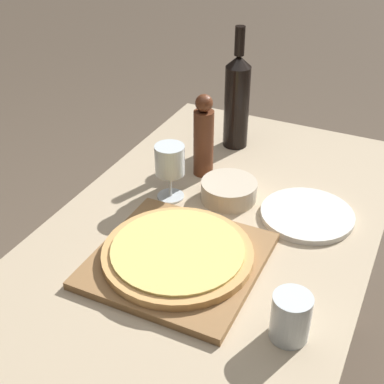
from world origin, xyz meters
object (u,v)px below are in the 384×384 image
(wine_glass, at_px, (170,162))
(pepper_mill, at_px, (204,137))
(small_bowl, at_px, (229,190))
(wine_bottle, at_px, (237,100))
(pizza, at_px, (178,253))

(wine_glass, bearing_deg, pepper_mill, 80.11)
(wine_glass, distance_m, small_bowl, 0.17)
(wine_glass, bearing_deg, small_bowl, 22.91)
(pepper_mill, distance_m, wine_glass, 0.15)
(wine_bottle, relative_size, small_bowl, 2.50)
(pizza, distance_m, pepper_mill, 0.39)
(wine_bottle, bearing_deg, pizza, -80.72)
(pepper_mill, bearing_deg, wine_glass, -99.89)
(pizza, height_order, wine_bottle, wine_bottle)
(pizza, xyz_separation_m, pepper_mill, (-0.11, 0.37, 0.08))
(wine_bottle, bearing_deg, pepper_mill, -95.00)
(small_bowl, bearing_deg, wine_bottle, 108.71)
(wine_bottle, bearing_deg, wine_glass, -97.11)
(wine_glass, height_order, small_bowl, wine_glass)
(wine_bottle, relative_size, pepper_mill, 1.54)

